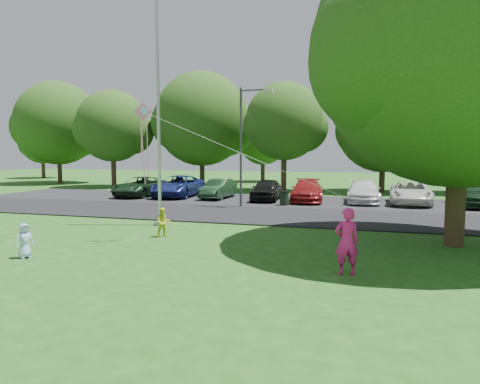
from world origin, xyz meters
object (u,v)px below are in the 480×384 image
(street_lamp, at_px, (245,136))
(trash_can, at_px, (284,199))
(flagpole, at_px, (159,126))
(woman, at_px, (347,241))
(kite, at_px, (147,125))
(big_tree, at_px, (460,48))
(child_yellow, at_px, (163,222))
(child_blue, at_px, (24,241))

(street_lamp, height_order, trash_can, street_lamp)
(flagpole, relative_size, woman, 5.91)
(street_lamp, relative_size, kite, 0.93)
(flagpole, distance_m, big_tree, 11.36)
(child_yellow, xyz_separation_m, kite, (-0.05, -0.97, 3.45))
(woman, height_order, child_blue, woman)
(flagpole, bearing_deg, child_blue, -99.84)
(big_tree, bearing_deg, child_yellow, -172.56)
(street_lamp, relative_size, big_tree, 0.59)
(flagpole, xyz_separation_m, child_blue, (-1.10, -6.34, -3.65))
(child_yellow, bearing_deg, flagpole, 82.49)
(big_tree, relative_size, kite, 1.58)
(flagpole, bearing_deg, woman, -34.33)
(trash_can, bearing_deg, woman, -72.98)
(big_tree, relative_size, woman, 6.69)
(kite, bearing_deg, street_lamp, 67.83)
(flagpole, relative_size, child_blue, 9.77)
(woman, distance_m, kite, 7.70)
(big_tree, height_order, child_yellow, big_tree)
(trash_can, xyz_separation_m, child_blue, (-4.94, -14.34, 0.07))
(child_yellow, bearing_deg, child_blue, -157.95)
(big_tree, height_order, woman, big_tree)
(flagpole, height_order, child_blue, flagpole)
(child_blue, bearing_deg, woman, -59.76)
(child_yellow, bearing_deg, woman, -62.53)
(child_yellow, xyz_separation_m, child_blue, (-2.41, -4.05, -0.02))
(street_lamp, distance_m, trash_can, 4.27)
(woman, bearing_deg, child_yellow, -42.92)
(street_lamp, bearing_deg, trash_can, 34.35)
(child_blue, height_order, kite, kite)
(trash_can, xyz_separation_m, child_yellow, (-2.53, -10.29, 0.09))
(woman, relative_size, child_yellow, 1.58)
(street_lamp, bearing_deg, big_tree, -37.63)
(big_tree, xyz_separation_m, child_yellow, (-9.79, -1.28, -5.84))
(big_tree, distance_m, woman, 7.75)
(flagpole, bearing_deg, child_yellow, -60.27)
(flagpole, distance_m, street_lamp, 7.01)
(child_yellow, height_order, child_blue, child_yellow)
(woman, relative_size, child_blue, 1.65)
(child_blue, bearing_deg, street_lamp, 11.81)
(big_tree, relative_size, child_yellow, 10.60)
(child_yellow, distance_m, child_blue, 4.71)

